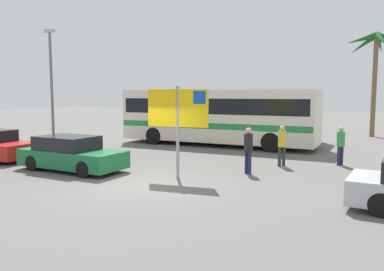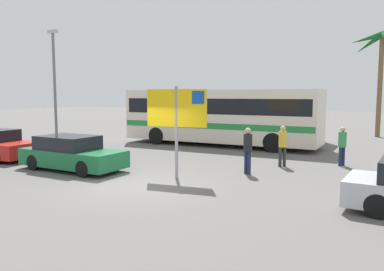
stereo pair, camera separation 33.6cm
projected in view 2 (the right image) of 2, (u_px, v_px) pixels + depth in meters
name	position (u px, v px, depth m)	size (l,w,h in m)	color
ground	(138.00, 185.00, 12.37)	(120.00, 120.00, 0.00)	#605E5B
bus_front_coach	(219.00, 114.00, 21.84)	(11.23, 2.64, 3.17)	silver
bus_rear_coach	(231.00, 112.00, 25.08)	(11.23, 2.64, 3.17)	white
ferry_sign	(178.00, 112.00, 13.17)	(2.19, 0.36, 3.20)	gray
car_green	(72.00, 154.00, 14.83)	(4.28, 1.83, 1.32)	#196638
pedestrian_near_sign	(248.00, 147.00, 14.00)	(0.32, 0.32, 1.71)	#1E2347
pedestrian_by_bus	(283.00, 143.00, 15.44)	(0.32, 0.32, 1.66)	#2D2D33
pedestrian_crossing_lot	(342.00, 143.00, 15.62)	(0.32, 0.32, 1.61)	#1E2347
lamp_post_left_side	(55.00, 85.00, 19.55)	(0.56, 0.20, 6.16)	slate
palm_tree_seaside	(381.00, 53.00, 25.81)	(4.04, 3.96, 7.16)	brown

